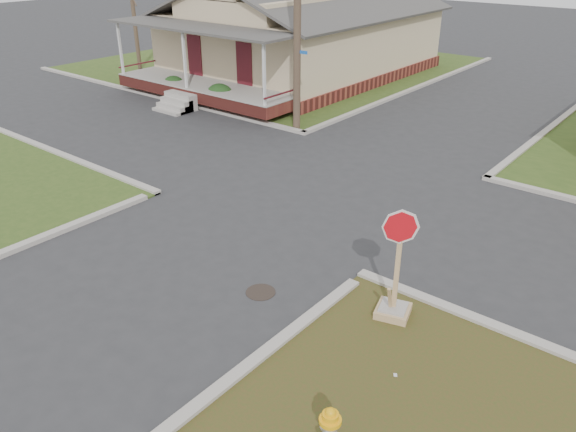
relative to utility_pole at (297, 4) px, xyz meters
The scene contains 11 objects.
ground 10.89m from the utility_pole, 64.74° to the right, with size 120.00×120.00×0.00m, color #2D2D2F.
verge_far_left 13.48m from the utility_pole, 134.04° to the left, with size 19.00×19.00×0.05m, color #334B1A.
curbs 7.39m from the utility_pole, 42.88° to the right, with size 80.00×40.00×0.12m, color #A9A298, non-canonical shape.
manhole 12.29m from the utility_pole, 55.75° to the right, with size 0.64×0.64×0.01m, color black.
corner_house 9.99m from the utility_pole, 126.69° to the left, with size 10.10×15.50×5.30m.
utility_pole is the anchor object (origin of this frame).
tree_far_left 14.31m from the utility_pole, 167.34° to the left, with size 0.22×0.22×4.90m, color #453227.
fire_hydrant 16.09m from the utility_pole, 50.14° to the right, with size 0.33×0.33×0.87m.
stop_sign 12.97m from the utility_pole, 42.91° to the right, with size 0.66×0.65×2.34m.
hedge_left 8.58m from the utility_pole, behind, with size 1.31×1.07×1.00m, color #173613.
hedge_right 6.08m from the utility_pole, behind, with size 1.38×1.13×1.06m, color #173613.
Camera 1 is at (8.93, -7.91, 6.81)m, focal length 35.00 mm.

